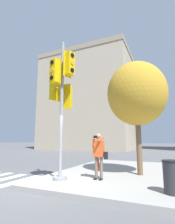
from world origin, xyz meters
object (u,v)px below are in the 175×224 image
traffic_signal_pole (61,92)px  trash_bin (173,177)px  person_photographer (99,151)px  street_tree (137,94)px  fire_hydrant (97,164)px

traffic_signal_pole → trash_bin: (3.70, -0.13, -2.84)m
person_photographer → trash_bin: (2.43, -0.81, -0.56)m
person_photographer → trash_bin: person_photographer is taller
person_photographer → street_tree: bearing=50.2°
trash_bin → person_photographer: bearing=161.5°
trash_bin → street_tree: bearing=117.0°
person_photographer → fire_hydrant: (-0.69, 1.59, -0.68)m
traffic_signal_pole → person_photographer: bearing=28.2°
person_photographer → trash_bin: 2.62m
traffic_signal_pole → street_tree: (2.52, 2.18, 0.17)m
traffic_signal_pole → fire_hydrant: bearing=75.6°
person_photographer → trash_bin: bearing=-18.5°
traffic_signal_pole → trash_bin: bearing=-2.0°
fire_hydrant → trash_bin: size_ratio=0.74×
traffic_signal_pole → street_tree: 3.34m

